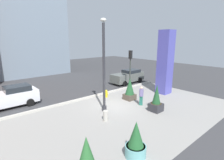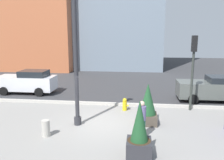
% 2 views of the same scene
% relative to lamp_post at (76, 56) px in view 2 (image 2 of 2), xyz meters
% --- Properties ---
extents(ground_plane, '(60.00, 60.00, 0.00)m').
position_rel_lamp_post_xyz_m(ground_plane, '(1.20, 4.30, -3.44)').
color(ground_plane, '#38383A').
extents(plaza_pavement, '(18.00, 10.00, 0.02)m').
position_rel_lamp_post_xyz_m(plaza_pavement, '(1.20, -1.70, -3.44)').
color(plaza_pavement, gray).
rests_on(plaza_pavement, ground_plane).
extents(curb_strip, '(18.00, 0.24, 0.16)m').
position_rel_lamp_post_xyz_m(curb_strip, '(1.20, 3.42, -3.36)').
color(curb_strip, '#B7B2A8').
rests_on(curb_strip, ground_plane).
extents(lamp_post, '(0.44, 0.44, 7.04)m').
position_rel_lamp_post_xyz_m(lamp_post, '(0.00, 0.00, 0.00)').
color(lamp_post, '#2D2D33').
rests_on(lamp_post, ground_plane).
extents(potted_plant_mid_plaza, '(0.91, 0.91, 2.18)m').
position_rel_lamp_post_xyz_m(potted_plant_mid_plaza, '(3.03, -2.74, -2.53)').
color(potted_plant_mid_plaza, '#2D2D33').
rests_on(potted_plant_mid_plaza, ground_plane).
extents(potted_plant_near_left, '(0.96, 0.96, 2.08)m').
position_rel_lamp_post_xyz_m(potted_plant_near_left, '(3.44, 0.52, -2.46)').
color(potted_plant_near_left, '#4C4238').
rests_on(potted_plant_near_left, ground_plane).
extents(fire_hydrant, '(0.36, 0.26, 0.75)m').
position_rel_lamp_post_xyz_m(fire_hydrant, '(2.19, 2.46, -3.07)').
color(fire_hydrant, gold).
rests_on(fire_hydrant, ground_plane).
extents(concrete_bollard, '(0.36, 0.36, 0.75)m').
position_rel_lamp_post_xyz_m(concrete_bollard, '(-1.04, -1.48, -3.06)').
color(concrete_bollard, '#B2ADA3').
rests_on(concrete_bollard, ground_plane).
extents(traffic_light_far_side, '(0.28, 0.42, 4.36)m').
position_rel_lamp_post_xyz_m(traffic_light_far_side, '(6.04, 2.98, -0.49)').
color(traffic_light_far_side, '#333833').
rests_on(traffic_light_far_side, ground_plane).
extents(car_far_lane, '(4.61, 2.06, 1.69)m').
position_rel_lamp_post_xyz_m(car_far_lane, '(7.98, 5.16, -2.58)').
color(car_far_lane, '#565B56').
rests_on(car_far_lane, ground_plane).
extents(car_intersection, '(4.36, 1.95, 1.75)m').
position_rel_lamp_post_xyz_m(car_intersection, '(-5.41, 5.74, -2.56)').
color(car_intersection, silver).
rests_on(car_intersection, ground_plane).
extents(pedestrian_on_sidewalk, '(0.51, 0.51, 1.66)m').
position_rel_lamp_post_xyz_m(pedestrian_on_sidewalk, '(3.13, -1.13, -2.51)').
color(pedestrian_on_sidewalk, '#236656').
rests_on(pedestrian_on_sidewalk, ground_plane).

